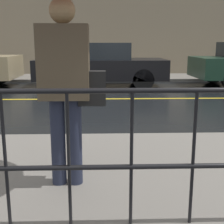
# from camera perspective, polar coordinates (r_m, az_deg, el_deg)

# --- Properties ---
(ground_plane) EXTENTS (80.00, 80.00, 0.00)m
(ground_plane) POSITION_cam_1_polar(r_m,az_deg,el_deg) (7.83, -2.00, 2.40)
(ground_plane) COLOR black
(sidewalk_near) EXTENTS (28.00, 2.53, 0.10)m
(sidewalk_near) POSITION_cam_1_polar(r_m,az_deg,el_deg) (3.31, -2.04, -11.08)
(sidewalk_near) COLOR slate
(sidewalk_near) RESTS_ON ground_plane
(sidewalk_far) EXTENTS (28.00, 2.12, 0.10)m
(sidewalk_far) POSITION_cam_1_polar(r_m,az_deg,el_deg) (12.25, -1.99, 6.31)
(sidewalk_far) COLOR slate
(sidewalk_far) RESTS_ON ground_plane
(lane_marking) EXTENTS (25.20, 0.12, 0.01)m
(lane_marking) POSITION_cam_1_polar(r_m,az_deg,el_deg) (7.83, -2.00, 2.43)
(lane_marking) COLOR gold
(lane_marking) RESTS_ON ground_plane
(building_storefront) EXTENTS (28.00, 0.30, 5.28)m
(building_storefront) POSITION_cam_1_polar(r_m,az_deg,el_deg) (13.44, -2.08, 17.92)
(building_storefront) COLOR gray
(building_storefront) RESTS_ON ground_plane
(railing_foreground) EXTENTS (12.00, 0.04, 0.98)m
(railing_foreground) POSITION_cam_1_polar(r_m,az_deg,el_deg) (2.11, -2.21, -5.22)
(railing_foreground) COLOR black
(railing_foreground) RESTS_ON sidewalk_near
(car_black) EXTENTS (4.04, 1.78, 1.38)m
(car_black) POSITION_cam_1_polar(r_m,az_deg,el_deg) (9.95, -2.32, 8.66)
(car_black) COLOR black
(car_black) RESTS_ON ground_plane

